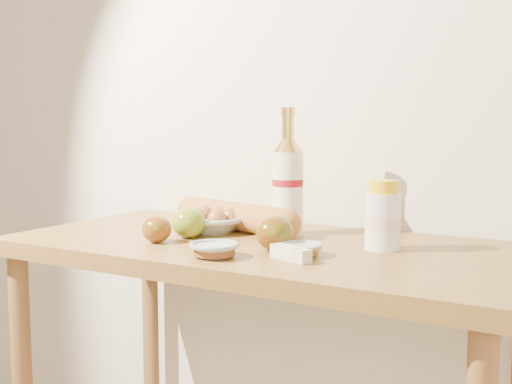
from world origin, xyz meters
TOP-DOWN VIEW (x-y plane):
  - back_wall at (0.00, 1.51)m, footprint 3.50×0.02m
  - table at (0.00, 1.18)m, footprint 1.20×0.60m
  - bourbon_bottle at (0.01, 1.29)m, footprint 0.09×0.09m
  - cream_bottle at (0.28, 1.23)m, footprint 0.09×0.09m
  - egg_bowl at (-0.18, 1.23)m, footprint 0.19×0.19m
  - baguette at (-0.14, 1.29)m, footprint 0.44×0.19m
  - apple_yellowgreen at (-0.18, 1.13)m, footprint 0.09×0.09m
  - apple_redgreen_front at (-0.21, 1.04)m, footprint 0.07×0.07m
  - apple_redgreen_right at (0.07, 1.10)m, footprint 0.09×0.09m
  - sugar_bowl at (0.00, 0.98)m, footprint 0.12×0.12m
  - syrup_bowl at (0.15, 1.08)m, footprint 0.10×0.10m
  - butter_stick at (0.15, 1.03)m, footprint 0.10×0.06m

SIDE VIEW (x-z plane):
  - table at x=0.00m, z-range 0.33..1.23m
  - butter_stick at x=0.15m, z-range 0.90..0.93m
  - syrup_bowl at x=0.15m, z-range 0.90..0.93m
  - sugar_bowl at x=0.00m, z-range 0.90..0.93m
  - egg_bowl at x=-0.18m, z-range 0.89..0.96m
  - apple_redgreen_front at x=-0.21m, z-range 0.90..0.96m
  - baguette at x=-0.14m, z-range 0.90..0.97m
  - apple_yellowgreen at x=-0.18m, z-range 0.90..0.98m
  - apple_redgreen_right at x=0.07m, z-range 0.90..0.98m
  - cream_bottle at x=0.28m, z-range 0.89..1.05m
  - bourbon_bottle at x=0.01m, z-range 0.87..1.19m
  - back_wall at x=0.00m, z-range 0.00..2.60m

